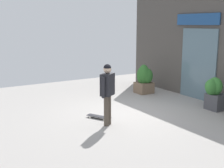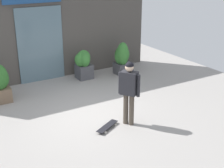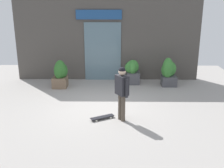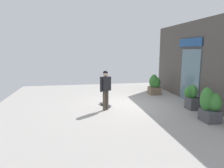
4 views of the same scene
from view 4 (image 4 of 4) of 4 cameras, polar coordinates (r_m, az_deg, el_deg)
ground_plane at (r=9.46m, az=4.12°, el=-5.99°), size 12.00×12.00×0.00m
building_facade at (r=10.53m, az=22.74°, el=5.65°), size 8.16×0.31×3.93m
skateboarder at (r=8.49m, az=-1.84°, el=-0.60°), size 0.44×0.51×1.70m
skateboard at (r=9.30m, az=-1.97°, el=-5.86°), size 0.76×0.52×0.08m
planter_box_left at (r=11.78m, az=11.96°, el=-0.11°), size 0.62×0.63×1.17m
planter_box_right at (r=9.36m, az=21.77°, el=-2.99°), size 0.64×0.68×1.07m
planter_box_mid at (r=8.03m, az=26.09°, el=-5.23°), size 0.65×0.69×1.24m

